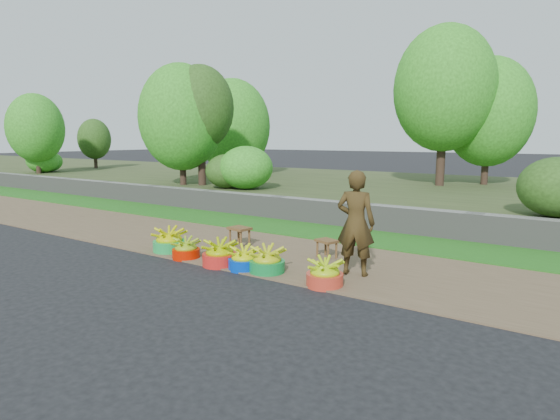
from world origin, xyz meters
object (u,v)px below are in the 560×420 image
Objects in this scene: basin_a at (169,241)px; basin_c at (220,254)px; basin_f at (325,274)px; stool_right at (327,243)px; stool_left at (240,231)px; basin_d at (244,259)px; basin_b at (186,249)px; basin_e at (267,261)px; vendor_woman at (356,223)px.

basin_a reaches higher than basin_c.
basin_f is 1.43m from stool_right.
basin_d is at bearing -48.27° from stool_left.
basin_a is at bearing -126.48° from stool_left.
basin_e is at bearing 2.71° from basin_b.
vendor_woman is at bearing 28.32° from basin_e.
stool_right is (-0.66, 1.26, 0.09)m from basin_f.
basin_d is (1.73, -0.12, -0.03)m from basin_a.
basin_d is at bearing 1.15° from basin_b.
vendor_woman is (2.48, -0.47, 0.47)m from stool_left.
basin_e is 1.23× the size of stool_left.
stool_left is at bearing 154.44° from basin_f.
vendor_woman is (0.12, 0.66, 0.60)m from basin_f.
vendor_woman reaches higher than stool_right.
basin_c is at bearing 8.12° from vendor_woman.
basin_e is 1.29× the size of stool_right.
basin_e is at bearing -37.63° from stool_left.
stool_left is (0.19, 1.14, 0.14)m from basin_b.
basin_b is 2.28m from stool_right.
stool_right is at bearing 33.92° from basin_b.
basin_e is 1.75m from stool_left.
vendor_woman reaches higher than basin_c.
basin_d is at bearing 12.28° from vendor_woman.
basin_f is 0.90m from vendor_woman.
basin_d is at bearing -4.06° from basin_a.
vendor_woman is (1.94, 0.68, 0.59)m from basin_c.
vendor_woman is at bearing 80.08° from basin_f.
basin_c is 1.08× the size of basin_f.
stool_left is at bearing 53.52° from basin_a.
basin_f is at bearing 0.51° from basin_c.
basin_a is at bearing 178.05° from basin_e.
basin_a is 3.31m from vendor_woman.
basin_c is 1.73m from stool_right.
basin_f is (1.37, -0.02, 0.01)m from basin_d.
basin_a is 1.05× the size of basin_c.
vendor_woman is at bearing 14.03° from basin_b.
basin_a is 1.74m from basin_d.
stool_left is at bearing 115.43° from basin_c.
basin_f is (2.56, 0.01, 0.01)m from basin_b.
basin_a is 1.29m from basin_c.
basin_f reaches higher than basin_d.
basin_e reaches higher than stool_left.
vendor_woman is at bearing -10.78° from stool_left.
basin_c is 1.02× the size of basin_e.
basin_c is 1.25× the size of stool_left.
basin_b is at bearing 2.92° from vendor_woman.
basin_c is 0.36× the size of vendor_woman.
basin_b is at bearing -179.83° from basin_f.
vendor_woman is at bearing 23.39° from basin_d.
basin_b is 1.05× the size of stool_left.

